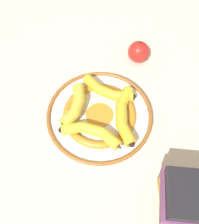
{
  "coord_description": "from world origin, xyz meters",
  "views": [
    {
      "loc": [
        0.27,
        0.26,
        0.76
      ],
      "look_at": [
        -0.02,
        -0.03,
        0.04
      ],
      "focal_mm": 42.0,
      "sensor_mm": 36.0,
      "label": 1
    }
  ],
  "objects_px": {
    "banana_a": "(93,132)",
    "book_stack": "(194,198)",
    "banana_d": "(124,114)",
    "banana_b": "(75,107)",
    "decorative_bowl": "(100,115)",
    "apple": "(139,52)",
    "banana_c": "(106,90)"
  },
  "relations": [
    {
      "from": "decorative_bowl",
      "to": "book_stack",
      "type": "height_order",
      "value": "book_stack"
    },
    {
      "from": "banana_d",
      "to": "banana_a",
      "type": "bearing_deg",
      "value": -56.83
    },
    {
      "from": "book_stack",
      "to": "apple",
      "type": "xyz_separation_m",
      "value": [
        -0.3,
        -0.44,
        -0.02
      ]
    },
    {
      "from": "decorative_bowl",
      "to": "banana_a",
      "type": "height_order",
      "value": "banana_a"
    },
    {
      "from": "banana_c",
      "to": "book_stack",
      "type": "xyz_separation_m",
      "value": [
        0.09,
        0.4,
        0.01
      ]
    },
    {
      "from": "apple",
      "to": "decorative_bowl",
      "type": "bearing_deg",
      "value": 14.9
    },
    {
      "from": "banana_a",
      "to": "decorative_bowl",
      "type": "bearing_deg",
      "value": -88.24
    },
    {
      "from": "banana_c",
      "to": "banana_d",
      "type": "distance_m",
      "value": 0.11
    },
    {
      "from": "decorative_bowl",
      "to": "banana_a",
      "type": "bearing_deg",
      "value": 29.27
    },
    {
      "from": "decorative_bowl",
      "to": "banana_c",
      "type": "relative_size",
      "value": 1.83
    },
    {
      "from": "banana_d",
      "to": "apple",
      "type": "height_order",
      "value": "apple"
    },
    {
      "from": "banana_a",
      "to": "banana_c",
      "type": "distance_m",
      "value": 0.16
    },
    {
      "from": "banana_b",
      "to": "book_stack",
      "type": "relative_size",
      "value": 0.73
    },
    {
      "from": "banana_d",
      "to": "book_stack",
      "type": "bearing_deg",
      "value": 35.03
    },
    {
      "from": "banana_a",
      "to": "apple",
      "type": "distance_m",
      "value": 0.36
    },
    {
      "from": "banana_d",
      "to": "decorative_bowl",
      "type": "bearing_deg",
      "value": -100.77
    },
    {
      "from": "banana_a",
      "to": "book_stack",
      "type": "height_order",
      "value": "book_stack"
    },
    {
      "from": "apple",
      "to": "banana_d",
      "type": "bearing_deg",
      "value": 30.6
    },
    {
      "from": "decorative_bowl",
      "to": "book_stack",
      "type": "bearing_deg",
      "value": 86.82
    },
    {
      "from": "decorative_bowl",
      "to": "banana_d",
      "type": "xyz_separation_m",
      "value": [
        -0.04,
        0.07,
        0.04
      ]
    },
    {
      "from": "banana_d",
      "to": "banana_b",
      "type": "bearing_deg",
      "value": -98.83
    },
    {
      "from": "decorative_bowl",
      "to": "banana_c",
      "type": "height_order",
      "value": "banana_c"
    },
    {
      "from": "decorative_bowl",
      "to": "apple",
      "type": "xyz_separation_m",
      "value": [
        -0.28,
        -0.07,
        0.02
      ]
    },
    {
      "from": "decorative_bowl",
      "to": "book_stack",
      "type": "relative_size",
      "value": 1.56
    },
    {
      "from": "apple",
      "to": "banana_a",
      "type": "bearing_deg",
      "value": 18.0
    },
    {
      "from": "banana_a",
      "to": "banana_d",
      "type": "bearing_deg",
      "value": -131.13
    },
    {
      "from": "banana_a",
      "to": "banana_d",
      "type": "height_order",
      "value": "banana_d"
    },
    {
      "from": "banana_c",
      "to": "apple",
      "type": "xyz_separation_m",
      "value": [
        -0.21,
        -0.04,
        -0.01
      ]
    },
    {
      "from": "banana_b",
      "to": "apple",
      "type": "xyz_separation_m",
      "value": [
        -0.32,
        -0.01,
        -0.01
      ]
    },
    {
      "from": "banana_d",
      "to": "apple",
      "type": "distance_m",
      "value": 0.27
    },
    {
      "from": "decorative_bowl",
      "to": "banana_b",
      "type": "bearing_deg",
      "value": -53.66
    },
    {
      "from": "banana_d",
      "to": "apple",
      "type": "xyz_separation_m",
      "value": [
        -0.24,
        -0.14,
        -0.01
      ]
    }
  ]
}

